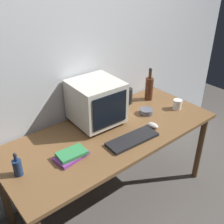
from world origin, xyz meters
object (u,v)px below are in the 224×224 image
Objects in this scene: crt_monitor at (96,102)px; book_stack at (72,155)px; computer_mouse at (153,125)px; mug at (177,104)px; cd_spindle at (146,111)px; bottle_short at (18,167)px; bottle_tall at (149,88)px; keyboard at (132,139)px; metal_canister at (128,96)px.

crt_monitor is 1.63× the size of book_stack.
mug is (0.41, 0.08, 0.03)m from computer_mouse.
cd_spindle is at bearing -21.15° from crt_monitor.
crt_monitor reaches higher than cd_spindle.
computer_mouse is at bearing -169.55° from mug.
bottle_short is at bearing 168.42° from book_stack.
computer_mouse is 0.23m from cd_spindle.
bottle_tall is at bearing 39.85° from cd_spindle.
bottle_short is (-0.77, -0.19, -0.13)m from crt_monitor.
bottle_tall reaches higher than mug.
mug is (0.72, -0.28, -0.15)m from crt_monitor.
bottle_tall is at bearing 14.95° from book_stack.
cd_spindle is at bearing 33.67° from keyboard.
bottle_tall is at bearing 8.53° from bottle_short.
crt_monitor reaches higher than bottle_tall.
bottle_short reaches higher than metal_canister.
metal_canister is at bearing 68.65° from computer_mouse.
crt_monitor is 3.35× the size of mug.
metal_canister reaches higher than mug.
cd_spindle is (0.38, 0.22, 0.01)m from keyboard.
bottle_tall is at bearing 102.23° from mug.
keyboard is 3.50× the size of cd_spindle.
book_stack is at bearing 168.55° from keyboard.
computer_mouse is 0.83× the size of cd_spindle.
cd_spindle reaches higher than keyboard.
crt_monitor is 4.02× the size of computer_mouse.
metal_canister is (0.85, 0.36, 0.05)m from book_stack.
book_stack is 2.06× the size of cd_spindle.
metal_canister is (1.21, 0.29, 0.01)m from bottle_short.
metal_canister reaches higher than keyboard.
keyboard is 0.62m from metal_canister.
crt_monitor is at bearing -168.14° from metal_canister.
metal_canister is (0.39, 0.48, 0.06)m from keyboard.
mug is 0.80× the size of metal_canister.
keyboard is at bearing -171.04° from mug.
computer_mouse is 0.67× the size of metal_canister.
crt_monitor is 1.24× the size of bottle_tall.
mug is 0.31m from cd_spindle.
bottle_short is at bearing -165.87° from crt_monitor.
bottle_short is 1.49m from mug.
metal_canister is at bearing 126.72° from mug.
bottle_short is at bearing 165.82° from computer_mouse.
mug is at bearing -22.04° from cd_spindle.
crt_monitor is 0.46m from metal_canister.
book_stack is at bearing -173.30° from cd_spindle.
book_stack is (0.35, -0.07, -0.04)m from bottle_short.
metal_canister reaches higher than cd_spindle.
cd_spindle is at bearing -140.15° from bottle_tall.
metal_canister is at bearing 54.39° from keyboard.
book_stack is at bearing -157.28° from metal_canister.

